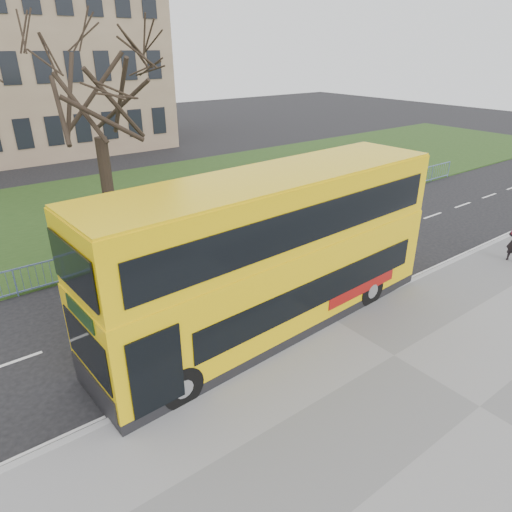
{
  "coord_description": "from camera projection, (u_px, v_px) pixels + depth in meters",
  "views": [
    {
      "loc": [
        -9.86,
        -10.4,
        8.39
      ],
      "look_at": [
        -1.23,
        1.0,
        1.8
      ],
      "focal_mm": 32.0,
      "sensor_mm": 36.0,
      "label": 1
    }
  ],
  "objects": [
    {
      "name": "ground",
      "position": [
        300.0,
        302.0,
        16.44
      ],
      "size": [
        120.0,
        120.0,
        0.0
      ],
      "primitive_type": "plane",
      "color": "black",
      "rests_on": "ground"
    },
    {
      "name": "pavement",
      "position": [
        479.0,
        408.0,
        11.53
      ],
      "size": [
        80.0,
        10.5,
        0.12
      ],
      "primitive_type": "cube",
      "color": "slate",
      "rests_on": "ground"
    },
    {
      "name": "kerb",
      "position": [
        331.0,
        319.0,
        15.29
      ],
      "size": [
        80.0,
        0.2,
        0.14
      ],
      "primitive_type": "cube",
      "color": "#999A9C",
      "rests_on": "ground"
    },
    {
      "name": "grass_verge",
      "position": [
        136.0,
        203.0,
        26.78
      ],
      "size": [
        80.0,
        15.4,
        0.08
      ],
      "primitive_type": "cube",
      "color": "#223C16",
      "rests_on": "ground"
    },
    {
      "name": "guard_railing",
      "position": [
        204.0,
        233.0,
        20.99
      ],
      "size": [
        40.0,
        0.12,
        1.1
      ],
      "primitive_type": null,
      "color": "#657FB4",
      "rests_on": "ground"
    },
    {
      "name": "bare_tree",
      "position": [
        98.0,
        116.0,
        19.68
      ],
      "size": [
        7.79,
        7.79,
        11.13
      ],
      "primitive_type": null,
      "color": "black",
      "rests_on": "grass_verge"
    },
    {
      "name": "yellow_bus",
      "position": [
        273.0,
        250.0,
        14.01
      ],
      "size": [
        12.08,
        3.51,
        5.0
      ],
      "rotation": [
        0.0,
        0.0,
        0.06
      ],
      "color": "yellow",
      "rests_on": "ground"
    }
  ]
}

